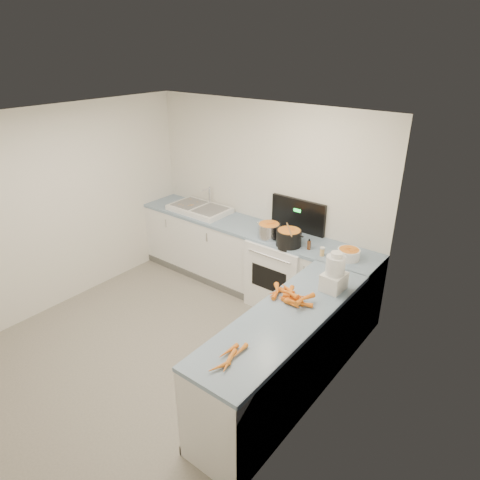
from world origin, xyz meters
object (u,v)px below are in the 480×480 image
Objects in this scene: sink at (200,209)px; spice_jar at (322,252)px; stove at (283,270)px; mixing_bowl at (349,254)px; food_processor at (334,274)px; black_pot at (289,239)px; steel_pot at (269,231)px; extract_bottle at (309,245)px.

sink reaches higher than spice_jar.
stove is 15.29× the size of spice_jar.
food_processor is (0.16, -0.69, 0.12)m from mixing_bowl.
black_pot is 0.74× the size of food_processor.
spice_jar is at bearing -2.59° from steel_pot.
stove is 1.58× the size of sink.
sink is at bearing 173.81° from steel_pot.
stove reaches higher than spice_jar.
spice_jar is (-0.27, -0.11, -0.01)m from mixing_bowl.
black_pot is 1.05m from food_processor.
stove is at bearing 165.11° from spice_jar.
stove is 4.87× the size of steel_pot.
black_pot is at bearing -6.63° from steel_pot.
stove is 5.43× the size of mixing_bowl.
sink is 1.61m from black_pot.
sink reaches higher than extract_bottle.
mixing_bowl is at bearing 22.85° from spice_jar.
steel_pot is 0.76m from spice_jar.
steel_pot reaches higher than spice_jar.
stove reaches higher than mixing_bowl.
black_pot is at bearing -170.84° from mixing_bowl.
stove is 1.01m from mixing_bowl.
spice_jar is at bearing -14.89° from stove.
black_pot is (1.60, -0.18, 0.05)m from sink.
steel_pot is 1.34m from food_processor.
mixing_bowl is (0.86, -0.05, 0.52)m from stove.
stove is 0.80m from spice_jar.
steel_pot reaches higher than extract_bottle.
mixing_bowl is at bearing 7.41° from extract_bottle.
stove is at bearing 38.11° from steel_pot.
stove is at bearing 133.29° from black_pot.
black_pot is 0.72m from mixing_bowl.
food_processor reaches higher than mixing_bowl.
mixing_bowl is 0.29m from spice_jar.
stove is at bearing 176.98° from mixing_bowl.
mixing_bowl is at bearing -1.52° from sink.
mixing_bowl is 2.82× the size of spice_jar.
steel_pot is at bearing -141.89° from stove.
extract_bottle is (0.55, 0.02, -0.03)m from steel_pot.
mixing_bowl is at bearing 103.26° from food_processor.
steel_pot is at bearing 173.37° from black_pot.
extract_bottle is (1.85, -0.12, 0.02)m from sink.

